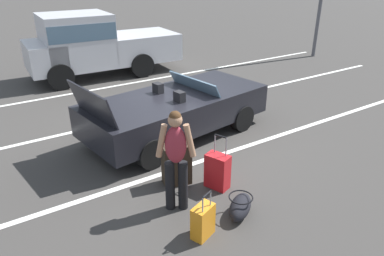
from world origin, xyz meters
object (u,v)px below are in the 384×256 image
at_px(convertible_car, 183,108).
at_px(parked_pickup_truck_near, 92,44).
at_px(traveler_person, 176,156).
at_px(suitcase_large_black, 176,164).
at_px(suitcase_small_carryon, 203,221).
at_px(suitcase_medium_bright, 217,171).
at_px(duffel_bag, 240,207).

height_order(convertible_car, parked_pickup_truck_near, parked_pickup_truck_near).
distance_m(convertible_car, traveler_person, 2.83).
distance_m(suitcase_large_black, suitcase_small_carryon, 1.44).
distance_m(suitcase_medium_bright, parked_pickup_truck_near, 7.75).
bearing_deg(traveler_person, suitcase_large_black, 1.60).
xyz_separation_m(convertible_car, parked_pickup_truck_near, (-0.21, 5.48, 0.51)).
bearing_deg(parked_pickup_truck_near, duffel_bag, 87.93).
xyz_separation_m(suitcase_medium_bright, traveler_person, (-0.88, -0.13, 0.62)).
xyz_separation_m(suitcase_large_black, duffel_bag, (0.35, -1.31, -0.21)).
distance_m(suitcase_large_black, parked_pickup_truck_near, 7.30).
distance_m(convertible_car, suitcase_medium_bright, 2.33).
bearing_deg(suitcase_small_carryon, duffel_bag, -105.61).
relative_size(suitcase_medium_bright, duffel_bag, 1.38).
height_order(suitcase_large_black, suitcase_small_carryon, suitcase_small_carryon).
bearing_deg(traveler_person, parked_pickup_truck_near, 22.13).
distance_m(traveler_person, parked_pickup_truck_near, 7.94).
relative_size(convertible_car, traveler_person, 2.63).
height_order(convertible_car, suitcase_small_carryon, convertible_car).
relative_size(suitcase_medium_bright, parked_pickup_truck_near, 0.19).
bearing_deg(parked_pickup_truck_near, traveler_person, 82.39).
xyz_separation_m(convertible_car, suitcase_large_black, (-1.19, -1.72, -0.22)).
height_order(suitcase_small_carryon, traveler_person, traveler_person).
distance_m(suitcase_small_carryon, traveler_person, 1.02).
relative_size(duffel_bag, traveler_person, 0.42).
bearing_deg(suitcase_small_carryon, traveler_person, -22.58).
bearing_deg(duffel_bag, parked_pickup_truck_near, 85.76).
bearing_deg(suitcase_large_black, duffel_bag, -151.47).
relative_size(suitcase_medium_bright, suitcase_small_carryon, 1.30).
distance_m(convertible_car, parked_pickup_truck_near, 5.51).
xyz_separation_m(convertible_car, suitcase_small_carryon, (-1.57, -3.10, -0.34)).
bearing_deg(traveler_person, suitcase_medium_bright, -50.00).
bearing_deg(suitcase_small_carryon, parked_pickup_truck_near, -30.17).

